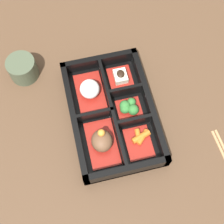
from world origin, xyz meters
name	(u,v)px	position (x,y,z in m)	size (l,w,h in m)	color
ground_plane	(112,116)	(0.00, 0.00, 0.00)	(3.00, 3.00, 0.00)	#4C3523
bento_base	(112,115)	(0.00, 0.00, 0.01)	(0.31, 0.20, 0.01)	black
bento_rim	(113,112)	(0.00, 0.00, 0.02)	(0.31, 0.20, 0.05)	black
bowl_stew	(102,141)	(-0.07, 0.04, 0.03)	(0.12, 0.07, 0.05)	maroon
bowl_rice	(90,90)	(0.07, 0.04, 0.03)	(0.12, 0.07, 0.05)	maroon
bowl_carrots	(140,140)	(-0.08, -0.05, 0.02)	(0.08, 0.06, 0.02)	maroon
bowl_greens	(128,107)	(0.00, -0.04, 0.02)	(0.06, 0.06, 0.03)	maroon
bowl_tofu	(120,77)	(0.09, -0.04, 0.02)	(0.07, 0.06, 0.03)	maroon
tea_cup	(22,68)	(0.17, 0.20, 0.03)	(0.07, 0.07, 0.06)	#424C38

